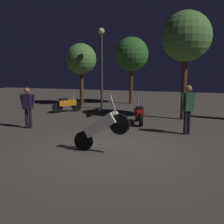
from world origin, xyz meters
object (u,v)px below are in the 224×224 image
object	(u,v)px
motorcycle_white_foreground	(101,127)
person_rider_beside	(188,105)
motorcycle_orange_parked_right	(67,104)
streetlamp_near	(101,58)
motorcycle_red_parked_left	(139,114)
person_bystander_far	(28,104)

from	to	relation	value
motorcycle_white_foreground	person_rider_beside	xyz separation A→B (m)	(2.21, 2.88, 0.31)
motorcycle_orange_parked_right	streetlamp_near	bearing A→B (deg)	3.35
motorcycle_white_foreground	motorcycle_red_parked_left	xyz separation A→B (m)	(0.19, 4.17, -0.31)
person_rider_beside	person_bystander_far	world-z (taller)	person_rider_beside
person_rider_beside	person_bystander_far	size ratio (longest dim) A/B	1.10
motorcycle_red_parked_left	motorcycle_orange_parked_right	size ratio (longest dim) A/B	1.21
streetlamp_near	person_rider_beside	bearing A→B (deg)	-43.79
motorcycle_orange_parked_right	person_bystander_far	bearing A→B (deg)	-133.49
motorcycle_white_foreground	motorcycle_red_parked_left	world-z (taller)	motorcycle_white_foreground
motorcycle_white_foreground	person_rider_beside	distance (m)	3.65
person_rider_beside	person_bystander_far	xyz separation A→B (m)	(-5.98, -0.90, -0.11)
motorcycle_white_foreground	motorcycle_red_parked_left	size ratio (longest dim) A/B	1.05
motorcycle_orange_parked_right	person_rider_beside	size ratio (longest dim) A/B	0.75
motorcycle_orange_parked_right	streetlamp_near	xyz separation A→B (m)	(1.36, 1.74, 2.51)
motorcycle_white_foreground	motorcycle_orange_parked_right	distance (m)	7.22
person_bystander_far	streetlamp_near	bearing A→B (deg)	162.26
person_rider_beside	person_bystander_far	bearing A→B (deg)	-122.96
motorcycle_orange_parked_right	person_bystander_far	distance (m)	3.99
motorcycle_orange_parked_right	person_rider_beside	xyz separation A→B (m)	(6.34, -3.03, 0.62)
motorcycle_red_parked_left	motorcycle_white_foreground	bearing A→B (deg)	156.77
motorcycle_white_foreground	person_bystander_far	xyz separation A→B (m)	(-3.77, 1.98, 0.21)
motorcycle_white_foreground	person_rider_beside	world-z (taller)	person_rider_beside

